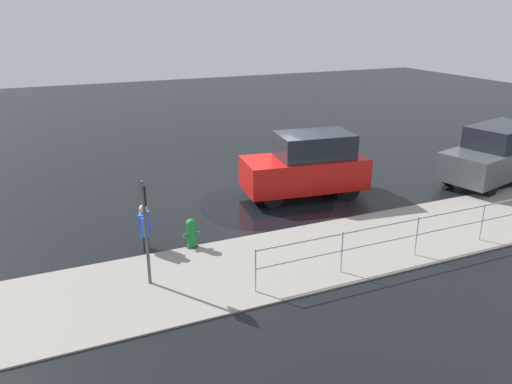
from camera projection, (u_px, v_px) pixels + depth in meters
ground_plane at (273, 196)px, 16.25m from camera, size 60.00×60.00×0.00m
kerb_strip at (344, 248)px, 12.62m from camera, size 24.00×3.20×0.04m
moving_hatchback at (307, 165)px, 15.90m from camera, size 4.08×2.17×2.06m
parked_sedan at (496, 154)px, 17.28m from camera, size 4.60×2.75×1.98m
fire_hydrant at (191, 234)px, 12.52m from camera, size 0.42×0.31×0.80m
pedestrian at (145, 225)px, 12.33m from camera, size 0.34×0.54×1.22m
metal_railing at (417, 229)px, 11.99m from camera, size 8.54×0.04×1.05m
sign_post at (145, 218)px, 10.43m from camera, size 0.07×0.44×2.40m
puddle_patch at (266, 203)px, 15.58m from camera, size 4.20×4.20×0.01m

